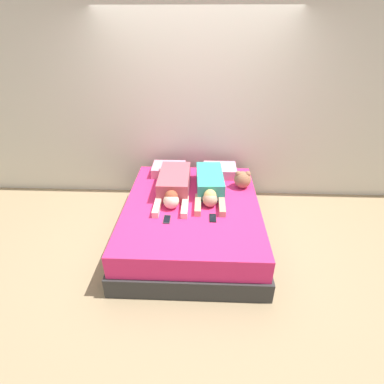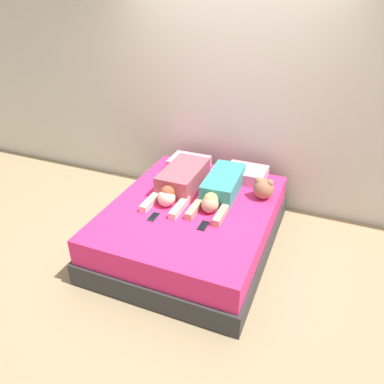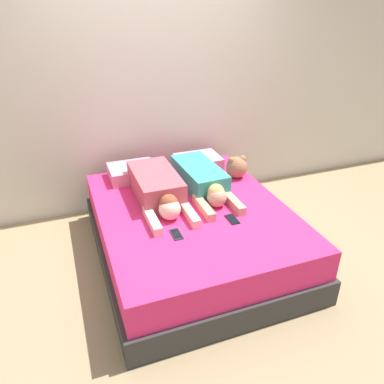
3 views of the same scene
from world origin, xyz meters
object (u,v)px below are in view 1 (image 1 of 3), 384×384
object	(u,v)px
plush_toy	(243,179)
person_right	(210,184)
cell_phone_right	(213,218)
bed	(192,220)
cell_phone_left	(167,219)
pillow_head_left	(169,169)
pillow_head_right	(220,170)
person_left	(174,185)

from	to	relation	value
plush_toy	person_right	bearing A→B (deg)	-162.54
cell_phone_right	bed	bearing A→B (deg)	128.26
bed	cell_phone_right	distance (m)	0.46
cell_phone_left	pillow_head_left	bearing A→B (deg)	94.94
pillow_head_right	plush_toy	bearing A→B (deg)	-51.85
pillow_head_left	plush_toy	xyz separation A→B (m)	(0.97, -0.35, 0.05)
pillow_head_left	person_left	world-z (taller)	person_left
cell_phone_left	pillow_head_right	bearing A→B (deg)	61.19
pillow_head_right	cell_phone_left	xyz separation A→B (m)	(-0.61, -1.10, -0.06)
plush_toy	pillow_head_left	bearing A→B (deg)	160.41
pillow_head_right	cell_phone_right	size ratio (longest dim) A/B	2.95
bed	pillow_head_left	world-z (taller)	pillow_head_left
person_left	person_right	size ratio (longest dim) A/B	0.99
pillow_head_left	person_right	distance (m)	0.74
pillow_head_right	person_right	xyz separation A→B (m)	(-0.14, -0.48, 0.04)
person_left	cell_phone_left	bearing A→B (deg)	-92.39
person_right	cell_phone_right	bearing A→B (deg)	-87.11
person_right	cell_phone_right	size ratio (longest dim) A/B	6.55
pillow_head_right	person_right	world-z (taller)	person_right
person_left	cell_phone_right	world-z (taller)	person_left
person_left	plush_toy	distance (m)	0.87
pillow_head_right	person_right	bearing A→B (deg)	-106.71
person_right	pillow_head_right	bearing A→B (deg)	73.29
cell_phone_left	cell_phone_right	distance (m)	0.49
person_right	bed	bearing A→B (deg)	-126.54
cell_phone_right	person_right	bearing A→B (deg)	92.89
bed	person_right	xyz separation A→B (m)	(0.21, 0.28, 0.35)
pillow_head_left	pillow_head_right	world-z (taller)	same
bed	cell_phone_right	world-z (taller)	cell_phone_right
pillow_head_right	plush_toy	xyz separation A→B (m)	(0.27, -0.35, 0.05)
bed	pillow_head_right	size ratio (longest dim) A/B	4.46
bed	cell_phone_left	world-z (taller)	cell_phone_left
cell_phone_right	pillow_head_right	bearing A→B (deg)	83.85
cell_phone_left	bed	bearing A→B (deg)	53.49
person_left	person_right	xyz separation A→B (m)	(0.44, 0.04, -0.01)
person_right	cell_phone_left	distance (m)	0.78
pillow_head_right	cell_phone_right	distance (m)	1.07
bed	person_right	distance (m)	0.49
pillow_head_right	cell_phone_right	bearing A→B (deg)	-96.15
pillow_head_left	person_right	world-z (taller)	person_right
person_left	cell_phone_left	xyz separation A→B (m)	(-0.02, -0.58, -0.10)
cell_phone_left	person_left	bearing A→B (deg)	87.61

